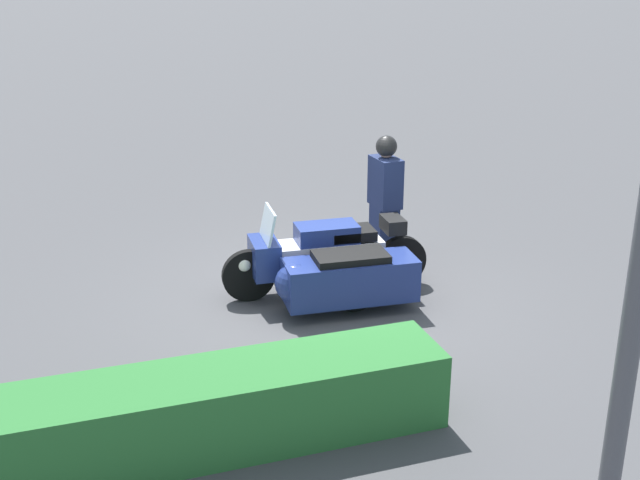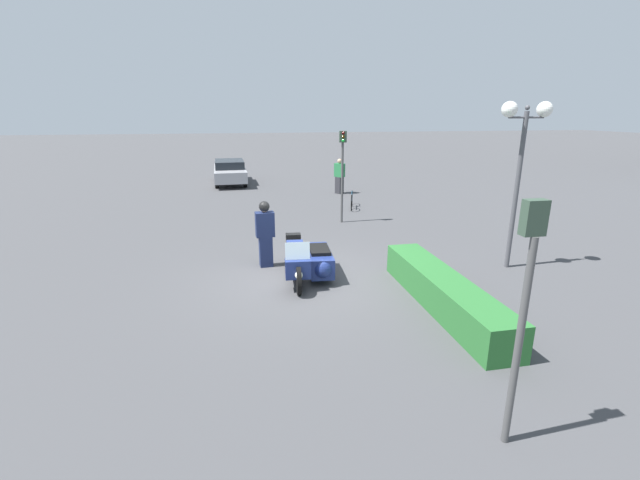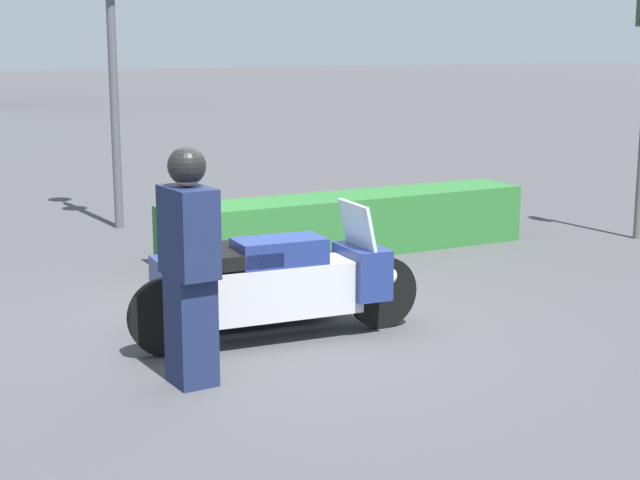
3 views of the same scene
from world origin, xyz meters
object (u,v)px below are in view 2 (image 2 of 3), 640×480
object	(u,v)px
traffic_light_far	(342,163)
bicycle_parked	(352,200)
twin_lamp_post	(523,138)
police_motorcycle	(308,260)
traffic_light_near	(525,290)
hedge_bush_curbside	(443,292)
parked_car_background	(230,171)
pedestrian_bystander	(339,176)
officer_rider	(265,232)

from	to	relation	value
traffic_light_far	bicycle_parked	bearing A→B (deg)	163.37
twin_lamp_post	traffic_light_far	distance (m)	6.55
police_motorcycle	traffic_light_near	bearing A→B (deg)	18.36
hedge_bush_curbside	traffic_light_far	distance (m)	7.82
traffic_light_far	hedge_bush_curbside	bearing A→B (deg)	9.37
police_motorcycle	twin_lamp_post	distance (m)	6.14
parked_car_background	traffic_light_far	bearing A→B (deg)	-159.73
twin_lamp_post	pedestrian_bystander	world-z (taller)	twin_lamp_post
pedestrian_bystander	bicycle_parked	world-z (taller)	pedestrian_bystander
traffic_light_near	bicycle_parked	distance (m)	13.93
traffic_light_far	parked_car_background	bearing A→B (deg)	-150.92
police_motorcycle	hedge_bush_curbside	xyz separation A→B (m)	(2.22, 2.51, -0.12)
hedge_bush_curbside	twin_lamp_post	distance (m)	4.63
bicycle_parked	pedestrian_bystander	bearing A→B (deg)	-168.32
police_motorcycle	bicycle_parked	bearing A→B (deg)	161.51
twin_lamp_post	parked_car_background	bearing A→B (deg)	-155.24
police_motorcycle	traffic_light_near	xyz separation A→B (m)	(5.94, 1.48, 1.60)
officer_rider	twin_lamp_post	world-z (taller)	twin_lamp_post
bicycle_parked	traffic_light_far	bearing A→B (deg)	-7.06
traffic_light_far	bicycle_parked	xyz separation A→B (m)	(-2.40, 1.05, -1.88)
traffic_light_far	pedestrian_bystander	distance (m)	6.19
pedestrian_bystander	bicycle_parked	distance (m)	3.54
hedge_bush_curbside	traffic_light_far	size ratio (longest dim) A/B	1.38
pedestrian_bystander	bicycle_parked	bearing A→B (deg)	-127.21
traffic_light_far	bicycle_parked	world-z (taller)	traffic_light_far
parked_car_background	pedestrian_bystander	world-z (taller)	pedestrian_bystander
police_motorcycle	officer_rider	world-z (taller)	officer_rider
traffic_light_far	traffic_light_near	bearing A→B (deg)	3.43
police_motorcycle	pedestrian_bystander	distance (m)	11.81
twin_lamp_post	pedestrian_bystander	bearing A→B (deg)	-171.00
twin_lamp_post	officer_rider	bearing A→B (deg)	-102.03
twin_lamp_post	traffic_light_near	xyz separation A→B (m)	(5.70, -3.91, -1.32)
traffic_light_near	parked_car_background	xyz separation A→B (m)	(-21.56, -3.41, -1.34)
parked_car_background	pedestrian_bystander	distance (m)	7.02
traffic_light_far	twin_lamp_post	bearing A→B (deg)	36.66
police_motorcycle	traffic_light_near	world-z (taller)	traffic_light_near
officer_rider	parked_car_background	xyz separation A→B (m)	(-14.50, -0.95, -0.22)
police_motorcycle	traffic_light_near	distance (m)	6.33
parked_car_background	traffic_light_near	bearing A→B (deg)	-172.72
officer_rider	parked_car_background	distance (m)	14.54
officer_rider	traffic_light_near	bearing A→B (deg)	15.51
traffic_light_near	pedestrian_bystander	world-z (taller)	traffic_light_near
officer_rider	traffic_light_far	xyz separation A→B (m)	(-4.25, 3.18, 1.27)
parked_car_background	twin_lamp_post	bearing A→B (deg)	-156.93
bicycle_parked	twin_lamp_post	bearing A→B (deg)	31.54
traffic_light_near	traffic_light_far	xyz separation A→B (m)	(-11.31, 0.73, 0.15)
hedge_bush_curbside	twin_lamp_post	world-z (taller)	twin_lamp_post
officer_rider	bicycle_parked	distance (m)	7.91
hedge_bush_curbside	bicycle_parked	size ratio (longest dim) A/B	2.80
officer_rider	twin_lamp_post	size ratio (longest dim) A/B	0.42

